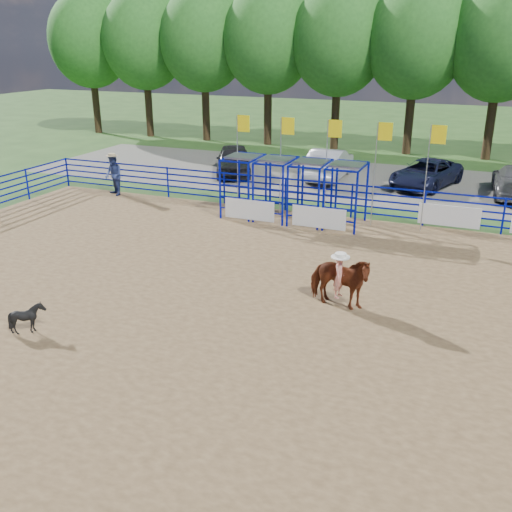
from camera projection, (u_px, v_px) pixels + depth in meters
name	position (u px, v px, depth m)	size (l,w,h in m)	color
ground	(267.00, 315.00, 15.88)	(120.00, 120.00, 0.00)	#396026
arena_dirt	(267.00, 315.00, 15.88)	(30.00, 20.00, 0.02)	olive
gravel_strip	(381.00, 183.00, 30.60)	(40.00, 10.00, 0.01)	slate
horse_and_rider	(339.00, 279.00, 16.03)	(1.99, 1.10, 2.25)	maroon
calf	(28.00, 318.00, 14.76)	(0.68, 0.76, 0.84)	black
spectator_cowboy	(114.00, 175.00, 27.74)	(1.21, 1.15, 2.03)	navy
car_a	(234.00, 160.00, 32.24)	(1.90, 4.72, 1.61)	black
car_b	(329.00, 164.00, 31.19)	(1.74, 5.00, 1.65)	#9C9EA4
car_c	(426.00, 174.00, 29.48)	(2.31, 5.01, 1.39)	black
perimeter_fence	(267.00, 290.00, 15.62)	(30.10, 20.10, 1.50)	#0814B8
chute_assembly	(301.00, 192.00, 23.76)	(19.32, 2.41, 4.20)	#0814B8
treeline	(417.00, 34.00, 35.72)	(56.40, 6.40, 11.24)	#3F2B19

